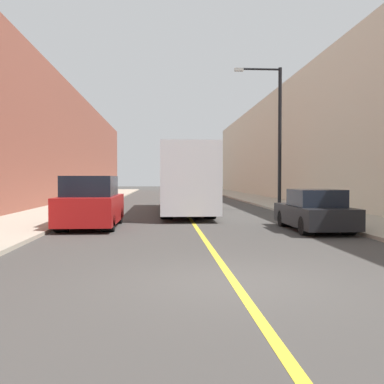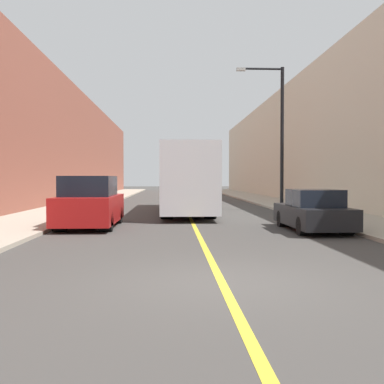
{
  "view_description": "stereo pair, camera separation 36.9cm",
  "coord_description": "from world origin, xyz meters",
  "px_view_note": "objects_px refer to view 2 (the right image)",
  "views": [
    {
      "loc": [
        -1.26,
        -7.85,
        1.84
      ],
      "look_at": [
        0.02,
        11.78,
        1.25
      ],
      "focal_mm": 42.0,
      "sensor_mm": 36.0,
      "label": 1
    },
    {
      "loc": [
        -0.89,
        -7.87,
        1.84
      ],
      "look_at": [
        0.02,
        11.78,
        1.25
      ],
      "focal_mm": 42.0,
      "sensor_mm": 36.0,
      "label": 2
    }
  ],
  "objects_px": {
    "bus": "(186,179)",
    "parked_suv_left": "(90,204)",
    "street_lamp_right": "(278,129)",
    "car_right_near": "(313,212)"
  },
  "relations": [
    {
      "from": "bus",
      "to": "car_right_near",
      "type": "height_order",
      "value": "bus"
    },
    {
      "from": "parked_suv_left",
      "to": "car_right_near",
      "type": "xyz_separation_m",
      "value": [
        8.05,
        -1.48,
        -0.23
      ]
    },
    {
      "from": "bus",
      "to": "street_lamp_right",
      "type": "bearing_deg",
      "value": 9.49
    },
    {
      "from": "bus",
      "to": "street_lamp_right",
      "type": "distance_m",
      "value": 6.05
    },
    {
      "from": "parked_suv_left",
      "to": "bus",
      "type": "bearing_deg",
      "value": 62.27
    },
    {
      "from": "car_right_near",
      "to": "street_lamp_right",
      "type": "bearing_deg",
      "value": 83.72
    },
    {
      "from": "bus",
      "to": "parked_suv_left",
      "type": "xyz_separation_m",
      "value": [
        -3.85,
        -7.31,
        -0.94
      ]
    },
    {
      "from": "bus",
      "to": "parked_suv_left",
      "type": "distance_m",
      "value": 8.32
    },
    {
      "from": "bus",
      "to": "street_lamp_right",
      "type": "height_order",
      "value": "street_lamp_right"
    },
    {
      "from": "parked_suv_left",
      "to": "car_right_near",
      "type": "height_order",
      "value": "parked_suv_left"
    }
  ]
}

